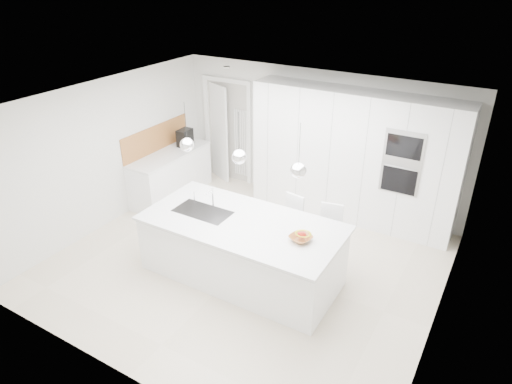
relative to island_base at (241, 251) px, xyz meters
The scene contains 26 objects.
floor 0.53m from the island_base, 108.43° to the left, with size 5.50×5.50×0.00m, color beige.
wall_back 2.92m from the island_base, 92.05° to the left, with size 5.50×5.50×0.00m, color silver.
wall_left 2.98m from the island_base, behind, with size 5.00×5.00×0.00m, color silver.
ceiling 2.09m from the island_base, 108.43° to the left, with size 5.50×5.50×0.00m, color white.
tall_cabinets 2.69m from the island_base, 74.36° to the left, with size 3.60×0.60×2.30m, color white.
oven_stack 2.86m from the island_base, 53.85° to the left, with size 0.62×0.04×1.05m, color #A5A5A8, non-canonical shape.
doorway_frame 3.50m from the island_base, 126.50° to the left, with size 1.11×0.08×2.13m, color white, non-canonical shape.
hallway_door 3.61m from the island_base, 130.22° to the left, with size 0.82×0.04×2.00m, color white.
radiator 3.28m from the island_base, 122.08° to the left, with size 0.32×0.04×1.40m, color white, non-canonical shape.
left_base_cabinets 2.96m from the island_base, 149.53° to the left, with size 0.60×1.80×0.86m, color white.
left_worktop 2.99m from the island_base, 149.53° to the left, with size 0.62×1.82×0.04m, color white.
oak_backsplash 3.29m from the island_base, 152.14° to the left, with size 0.02×1.80×0.50m, color #B0723C.
island_base is the anchor object (origin of this frame).
island_worktop 0.45m from the island_base, 90.00° to the left, with size 2.84×1.40×0.04m, color white.
island_sink 0.76m from the island_base, behind, with size 0.84×0.44×0.18m, color #3F3F42, non-canonical shape.
island_tap 0.89m from the island_base, 161.57° to the left, with size 0.02×0.02×0.30m, color white.
pendant_left 1.70m from the island_base, behind, with size 0.20×0.20×0.20m, color white.
pendant_mid 1.47m from the island_base, 146.31° to the right, with size 0.20×0.20×0.20m, color white.
pendant_right 1.70m from the island_base, ahead, with size 0.20×0.20×0.20m, color white.
fruit_bowl 1.04m from the island_base, ahead, with size 0.29×0.29×0.07m, color #B0723C.
espresso_machine 3.27m from the island_base, 142.04° to the left, with size 0.20×0.31×0.34m, color black.
bar_stool_left 0.89m from the island_base, 64.04° to the left, with size 0.34×0.47×1.03m, color white, non-canonical shape.
bar_stool_right 1.27m from the island_base, 39.00° to the left, with size 0.34×0.48×1.04m, color white, non-canonical shape.
apple_a 1.04m from the island_base, ahead, with size 0.08×0.08×0.08m, color red.
apple_b 1.08m from the island_base, ahead, with size 0.09×0.09×0.09m, color red.
banana_bunch 1.12m from the island_base, ahead, with size 0.22×0.22×0.03m, color yellow.
Camera 1 is at (3.06, -4.89, 4.16)m, focal length 32.00 mm.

